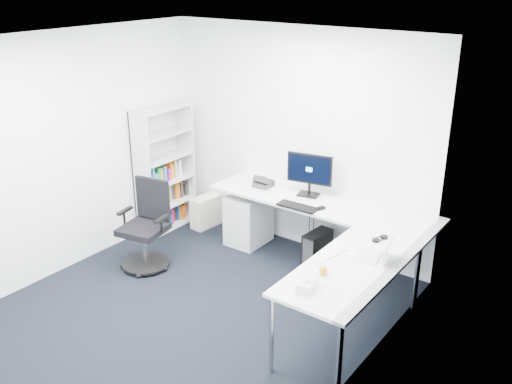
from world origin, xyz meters
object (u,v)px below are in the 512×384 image
Objects in this scene: l_desk at (303,244)px; monitor at (309,174)px; laptop at (369,246)px; task_chair at (143,227)px; bookshelf at (165,169)px.

l_desk is 0.83m from monitor.
task_chair is at bearing 178.05° from laptop.
l_desk is at bearing -1.32° from bookshelf.
bookshelf is (-2.17, 0.05, 0.43)m from l_desk.
task_chair is 2.67m from laptop.
task_chair is 2.01m from monitor.
laptop is at bearing -49.20° from monitor.
laptop is at bearing -10.25° from bookshelf.
monitor is (1.38, 1.36, 0.54)m from task_chair.
bookshelf is at bearing -179.45° from monitor.
task_chair is 3.40× the size of laptop.
l_desk is at bearing -75.03° from monitor.
bookshelf is 3.03× the size of monitor.
task_chair is (0.57, -0.96, -0.31)m from bookshelf.
bookshelf is at bearing 178.68° from l_desk.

